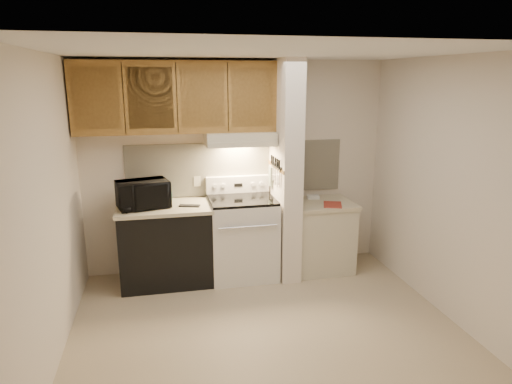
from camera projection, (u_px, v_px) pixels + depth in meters
name	position (u px, v px, depth m)	size (l,w,h in m)	color
floor	(265.00, 324.00, 4.36)	(3.60, 3.60, 0.00)	tan
ceiling	(266.00, 52.00, 3.75)	(3.60, 3.60, 0.00)	white
wall_back	(237.00, 167.00, 5.48)	(3.60, 0.02, 2.50)	beige
wall_left	(49.00, 210.00, 3.69)	(0.02, 3.00, 2.50)	beige
wall_right	(446.00, 188.00, 4.42)	(0.02, 3.00, 2.50)	beige
backsplash	(237.00, 168.00, 5.47)	(2.60, 0.02, 0.63)	beige
range_body	(242.00, 239.00, 5.34)	(0.76, 0.65, 0.92)	silver
oven_window	(248.00, 245.00, 5.03)	(0.50, 0.01, 0.30)	black
oven_handle	(248.00, 227.00, 4.94)	(0.02, 0.02, 0.65)	silver
cooktop	(242.00, 199.00, 5.23)	(0.74, 0.64, 0.03)	black
range_backguard	(238.00, 184.00, 5.47)	(0.76, 0.08, 0.20)	silver
range_display	(238.00, 185.00, 5.43)	(0.10, 0.01, 0.04)	black
range_knob_left_outer	(215.00, 186.00, 5.37)	(0.05, 0.05, 0.02)	silver
range_knob_left_inner	(223.00, 186.00, 5.39)	(0.05, 0.05, 0.02)	silver
range_knob_right_inner	(253.00, 184.00, 5.46)	(0.05, 0.05, 0.02)	silver
range_knob_right_outer	(261.00, 184.00, 5.48)	(0.05, 0.05, 0.02)	silver
dishwasher_front	(166.00, 246.00, 5.18)	(1.00, 0.63, 0.87)	black
left_countertop	(164.00, 207.00, 5.07)	(1.04, 0.67, 0.04)	beige
spoon_rest	(190.00, 206.00, 5.04)	(0.23, 0.07, 0.02)	black
teal_jar	(168.00, 196.00, 5.27)	(0.09, 0.09, 0.10)	#216A6C
outlet	(197.00, 181.00, 5.39)	(0.08, 0.01, 0.12)	beige
microwave	(143.00, 194.00, 4.96)	(0.54, 0.36, 0.30)	black
partition_pillar	(285.00, 171.00, 5.25)	(0.22, 0.70, 2.50)	silver
pillar_trim	(276.00, 167.00, 5.21)	(0.01, 0.70, 0.04)	olive
knife_strip	(276.00, 166.00, 5.16)	(0.02, 0.42, 0.04)	black
knife_blade_a	(279.00, 178.00, 5.04)	(0.01, 0.04, 0.16)	silver
knife_handle_a	(279.00, 164.00, 4.99)	(0.02, 0.02, 0.10)	black
knife_blade_b	(277.00, 177.00, 5.10)	(0.01, 0.04, 0.18)	silver
knife_handle_b	(277.00, 163.00, 5.06)	(0.02, 0.02, 0.10)	black
knife_blade_c	(275.00, 176.00, 5.19)	(0.01, 0.04, 0.20)	silver
knife_handle_c	(275.00, 162.00, 5.14)	(0.02, 0.02, 0.10)	black
knife_blade_d	(274.00, 173.00, 5.25)	(0.01, 0.04, 0.16)	silver
knife_handle_d	(273.00, 160.00, 5.24)	(0.02, 0.02, 0.10)	black
knife_blade_e	(272.00, 173.00, 5.33)	(0.01, 0.04, 0.18)	silver
knife_handle_e	(272.00, 159.00, 5.31)	(0.02, 0.02, 0.10)	black
oven_mitt	(271.00, 177.00, 5.41)	(0.03, 0.10, 0.23)	gray
right_cab_base	(321.00, 237.00, 5.55)	(0.70, 0.60, 0.81)	beige
right_countertop	(322.00, 204.00, 5.45)	(0.74, 0.64, 0.04)	beige
red_folder	(333.00, 205.00, 5.31)	(0.20, 0.28, 0.01)	maroon
white_box	(313.00, 197.00, 5.60)	(0.15, 0.10, 0.04)	white
range_hood	(240.00, 138.00, 5.18)	(0.78, 0.44, 0.15)	beige
hood_lip	(243.00, 145.00, 4.99)	(0.78, 0.04, 0.06)	beige
upper_cabinets	(176.00, 97.00, 4.97)	(2.18, 0.33, 0.77)	olive
cab_door_a	(96.00, 99.00, 4.65)	(0.46, 0.01, 0.63)	olive
cab_gap_a	(123.00, 98.00, 4.70)	(0.01, 0.01, 0.73)	black
cab_door_b	(150.00, 98.00, 4.76)	(0.46, 0.01, 0.63)	olive
cab_gap_b	(177.00, 98.00, 4.81)	(0.01, 0.01, 0.73)	black
cab_door_c	(203.00, 98.00, 4.87)	(0.46, 0.01, 0.63)	olive
cab_gap_c	(228.00, 97.00, 4.93)	(0.01, 0.01, 0.73)	black
cab_door_d	(253.00, 97.00, 4.98)	(0.46, 0.01, 0.63)	olive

